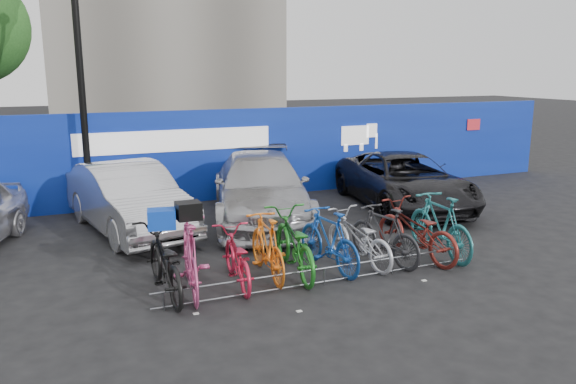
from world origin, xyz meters
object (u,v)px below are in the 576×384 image
car_2 (261,188)px  bike_1 (190,256)px  bike_3 (267,246)px  bike_6 (358,238)px  bike_4 (293,243)px  bike_7 (384,235)px  car_3 (404,181)px  bike_9 (440,225)px  bike_2 (236,258)px  bike_8 (416,231)px  bike_5 (329,240)px  bike_rack (324,275)px  car_1 (129,198)px  lamppost (81,76)px  bike_0 (164,262)px

car_2 → bike_1: 4.45m
bike_3 → bike_6: size_ratio=0.97×
bike_4 → bike_7: 1.73m
car_3 → bike_1: size_ratio=2.45×
car_3 → bike_9: car_3 is taller
bike_2 → bike_8: bearing=-175.5°
bike_3 → bike_5: (1.10, -0.09, 0.01)m
bike_2 → bike_3: (0.58, 0.13, 0.08)m
car_2 → bike_5: car_2 is taller
bike_rack → car_1: 5.08m
lamppost → bike_2: 6.42m
bike_rack → bike_0: 2.57m
bike_rack → bike_0: bike_0 is taller
bike_1 → bike_8: (4.19, -0.01, -0.06)m
bike_rack → car_1: bearing=119.7°
bike_8 → bike_9: bearing=166.2°
bike_9 → bike_0: bearing=1.4°
car_3 → bike_0: bearing=-144.4°
bike_0 → bike_8: bearing=176.9°
bike_4 → bike_6: size_ratio=1.13×
bike_0 → bike_4: 2.20m
bike_1 → bike_5: (2.44, 0.07, -0.05)m
car_3 → bike_1: (-6.25, -3.41, -0.08)m
lamppost → bike_0: size_ratio=3.00×
car_1 → bike_3: 4.11m
bike_0 → bike_rack: bearing=164.6°
bike_1 → bike_2: bike_1 is taller
lamppost → bike_3: lamppost is taller
car_3 → bike_1: 7.12m
bike_0 → bike_3: 1.74m
bike_2 → bike_6: bike_6 is taller
car_1 → bike_3: bearing=-76.3°
bike_1 → bike_3: bearing=-165.3°
car_2 → bike_0: car_2 is taller
bike_1 → bike_6: 3.07m
bike_5 → bike_8: bike_5 is taller
car_2 → bike_1: car_2 is taller
bike_4 → bike_5: size_ratio=1.14×
bike_8 → bike_5: bearing=-11.8°
bike_4 → bike_9: (2.89, -0.18, 0.05)m
bike_rack → bike_1: bearing=166.2°
bike_1 → car_3: bearing=-143.8°
bike_3 → bike_9: bike_9 is taller
car_3 → bike_9: 3.79m
bike_6 → bike_4: bearing=-7.8°
car_3 → bike_2: (-5.49, -3.37, -0.22)m
bike_8 → bike_6: bearing=-16.4°
bike_rack → bike_7: size_ratio=3.18×
lamppost → bike_5: (3.57, -5.42, -2.72)m
bike_9 → bike_5: bearing=-0.4°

